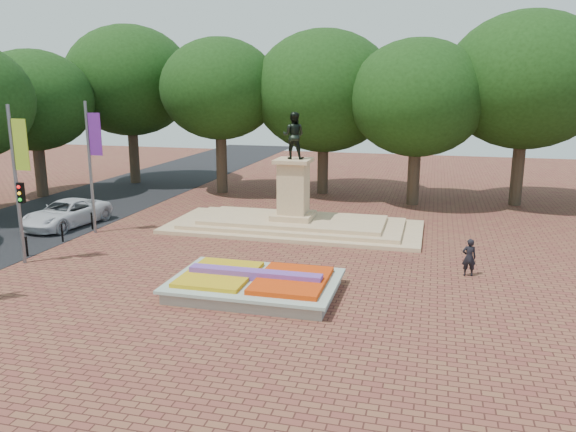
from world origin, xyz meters
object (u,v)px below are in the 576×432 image
object	(u,v)px
van	(66,213)
pedestrian	(469,257)
flower_bed	(256,284)
monument	(293,213)

from	to	relation	value
van	pedestrian	xyz separation A→B (m)	(21.53, -3.14, 0.06)
flower_bed	monument	bearing A→B (deg)	95.87
van	pedestrian	world-z (taller)	pedestrian
monument	van	bearing A→B (deg)	-167.85
flower_bed	monument	size ratio (longest dim) A/B	0.45
flower_bed	pedestrian	distance (m)	9.01
monument	pedestrian	xyz separation A→B (m)	(9.00, -5.83, -0.08)
van	pedestrian	bearing A→B (deg)	-0.33
pedestrian	flower_bed	bearing A→B (deg)	19.48
monument	van	distance (m)	12.81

